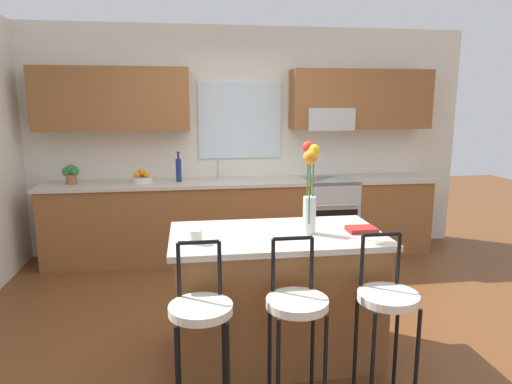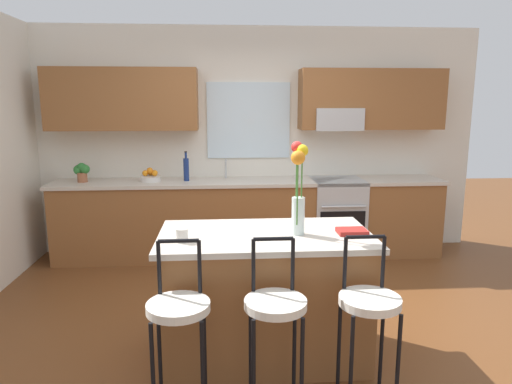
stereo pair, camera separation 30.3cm
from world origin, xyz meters
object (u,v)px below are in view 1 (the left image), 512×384
object	(u,v)px
flower_vase	(310,186)
mug_ceramic	(196,237)
bar_stool_far	(387,304)
cookbook	(362,229)
bar_stool_middle	(297,310)
bottle_olive_oil	(179,170)
kitchen_island	(276,294)
potted_plant_small	(71,173)
bar_stool_near	(201,317)
oven_range	(328,216)
fruit_bowl_oranges	(142,178)

from	to	relation	value
flower_vase	mug_ceramic	distance (m)	0.84
bar_stool_far	cookbook	world-z (taller)	bar_stool_far
bar_stool_middle	bottle_olive_oil	size ratio (longest dim) A/B	3.02
kitchen_island	potted_plant_small	bearing A→B (deg)	130.12
bar_stool_near	bottle_olive_oil	bearing A→B (deg)	93.19
oven_range	fruit_bowl_oranges	xyz separation A→B (m)	(-2.19, 0.03, 0.51)
oven_range	flower_vase	world-z (taller)	flower_vase
mug_ceramic	bottle_olive_oil	bearing A→B (deg)	93.56
oven_range	bar_stool_far	distance (m)	2.90
cookbook	kitchen_island	bearing A→B (deg)	174.94
bar_stool_far	cookbook	distance (m)	0.65
bar_stool_far	bottle_olive_oil	world-z (taller)	bottle_olive_oil
flower_vase	mug_ceramic	world-z (taller)	flower_vase
kitchen_island	bar_stool_near	bearing A→B (deg)	-131.33
bar_stool_middle	cookbook	distance (m)	0.88
fruit_bowl_oranges	bar_stool_near	bearing A→B (deg)	-78.68
cookbook	potted_plant_small	world-z (taller)	potted_plant_small
kitchen_island	bar_stool_middle	bearing A→B (deg)	-90.00
mug_ceramic	cookbook	size ratio (longest dim) A/B	0.45
bar_stool_near	potted_plant_small	size ratio (longest dim) A/B	4.71
oven_range	mug_ceramic	bearing A→B (deg)	-124.37
kitchen_island	bottle_olive_oil	size ratio (longest dim) A/B	4.27
kitchen_island	potted_plant_small	distance (m)	2.99
oven_range	bar_stool_middle	xyz separation A→B (m)	(-1.07, -2.84, 0.18)
oven_range	potted_plant_small	size ratio (longest dim) A/B	4.16
mug_ceramic	potted_plant_small	world-z (taller)	potted_plant_small
bar_stool_far	bottle_olive_oil	size ratio (longest dim) A/B	3.02
mug_ceramic	flower_vase	bearing A→B (deg)	8.51
kitchen_island	bar_stool_middle	size ratio (longest dim) A/B	1.42
bar_stool_far	mug_ceramic	xyz separation A→B (m)	(-1.11, 0.46, 0.33)
fruit_bowl_oranges	potted_plant_small	size ratio (longest dim) A/B	1.09
potted_plant_small	cookbook	bearing A→B (deg)	-42.70
bar_stool_middle	fruit_bowl_oranges	distance (m)	3.10
flower_vase	cookbook	bearing A→B (deg)	-1.23
kitchen_island	bar_stool_far	distance (m)	0.85
flower_vase	potted_plant_small	world-z (taller)	flower_vase
cookbook	fruit_bowl_oranges	bearing A→B (deg)	126.83
flower_vase	fruit_bowl_oranges	xyz separation A→B (m)	(-1.35, 2.29, -0.29)
mug_ceramic	bar_stool_middle	bearing A→B (deg)	-39.62
bottle_olive_oil	mug_ceramic	bearing A→B (deg)	-86.44
mug_ceramic	kitchen_island	bearing A→B (deg)	16.09
bar_stool_near	potted_plant_small	distance (m)	3.19
bar_stool_far	bottle_olive_oil	bearing A→B (deg)	113.71
bar_stool_middle	fruit_bowl_oranges	world-z (taller)	fruit_bowl_oranges
cookbook	fruit_bowl_oranges	world-z (taller)	fruit_bowl_oranges
kitchen_island	fruit_bowl_oranges	xyz separation A→B (m)	(-1.13, 2.25, 0.51)
kitchen_island	potted_plant_small	size ratio (longest dim) A/B	6.67
bar_stool_near	cookbook	bearing A→B (deg)	26.50
bar_stool_near	fruit_bowl_oranges	xyz separation A→B (m)	(-0.58, 2.87, 0.34)
oven_range	flower_vase	xyz separation A→B (m)	(-0.85, -2.26, 0.80)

